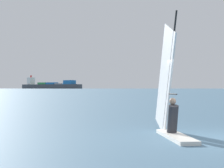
% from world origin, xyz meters
% --- Properties ---
extents(ground_plane, '(4000.00, 4000.00, 0.00)m').
position_xyz_m(ground_plane, '(0.00, 0.00, 0.00)').
color(ground_plane, '#476B84').
extents(windsurfer, '(0.88, 4.02, 4.14)m').
position_xyz_m(windsurfer, '(-1.14, 0.99, 1.02)').
color(windsurfer, white).
rests_on(windsurfer, ground_plane).
extents(cargo_ship, '(155.29, 137.71, 36.66)m').
position_xyz_m(cargo_ship, '(23.11, 894.44, 8.52)').
color(cargo_ship, '#3F444C').
rests_on(cargo_ship, ground_plane).
extents(distant_headland, '(770.92, 432.74, 44.26)m').
position_xyz_m(distant_headland, '(108.03, 1634.05, 22.13)').
color(distant_headland, '#756B56').
rests_on(distant_headland, ground_plane).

